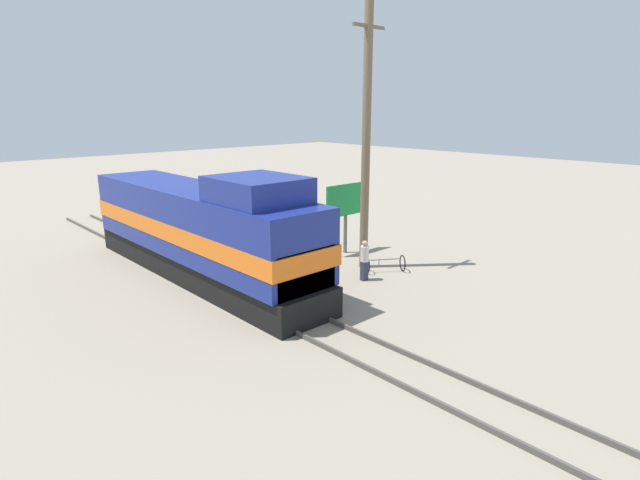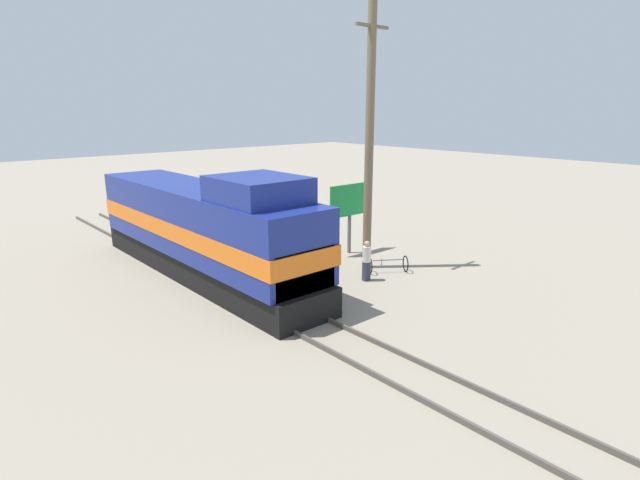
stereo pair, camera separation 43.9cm
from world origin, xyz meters
name	(u,v)px [view 2 (the right image)]	position (x,y,z in m)	size (l,w,h in m)	color
ground_plane	(241,293)	(0.00, 0.00, 0.00)	(120.00, 120.00, 0.00)	gray
rail_near	(225,296)	(-0.72, 0.00, 0.07)	(0.08, 36.27, 0.15)	#4C4742
rail_far	(257,287)	(0.72, 0.00, 0.07)	(0.08, 36.27, 0.15)	#4C4742
locomotive	(206,230)	(0.00, 2.51, 2.00)	(2.90, 14.21, 4.60)	black
utility_pole	(369,136)	(5.91, -0.96, 5.73)	(1.80, 0.37, 11.31)	#726047
vendor_umbrella	(283,216)	(3.99, 2.52, 2.03)	(1.93, 1.93, 2.25)	#4C4C4C
billboard_sign	(350,203)	(6.92, 1.17, 2.47)	(2.50, 0.12, 3.36)	#595959
shrub_cluster	(281,245)	(4.27, 3.13, 0.48)	(0.97, 0.97, 0.97)	#236028
person_bystander	(367,259)	(4.63, -2.17, 0.90)	(0.34, 0.34, 1.67)	#2D3347
bicycle	(388,264)	(6.05, -2.08, 0.36)	(1.75, 1.47, 0.71)	black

